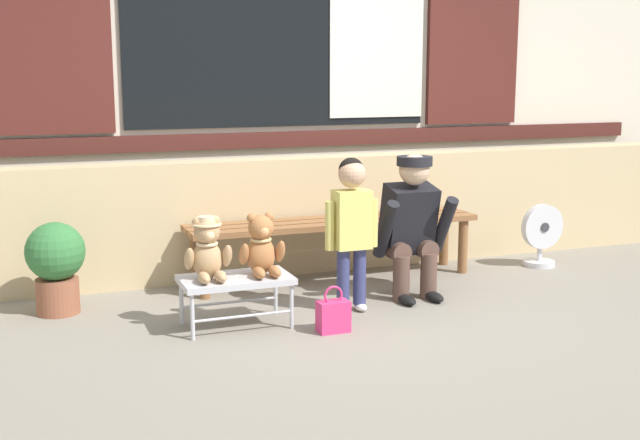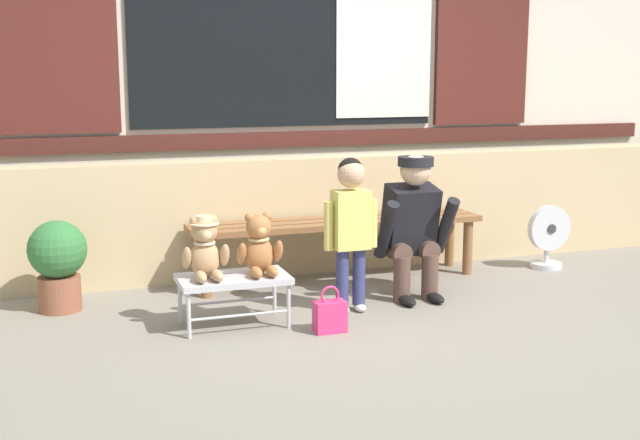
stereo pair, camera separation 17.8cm
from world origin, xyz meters
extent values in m
plane|color=gray|center=(0.00, 0.00, 0.00)|extent=(60.00, 60.00, 0.00)
cube|color=tan|center=(0.00, 1.43, 0.42)|extent=(6.96, 0.25, 0.85)
cube|color=beige|center=(0.00, 1.95, 1.77)|extent=(7.10, 0.20, 3.54)
cube|color=#471E19|center=(0.00, 1.83, 0.95)|extent=(6.54, 0.04, 0.12)
cube|color=black|center=(0.00, 1.84, 1.75)|extent=(2.40, 0.03, 1.40)
cube|color=silver|center=(0.80, 1.82, 1.75)|extent=(0.81, 0.02, 1.29)
cube|color=#4C1E19|center=(-1.68, 1.83, 1.75)|extent=(0.84, 0.05, 1.43)
cube|color=#4C1E19|center=(1.68, 1.83, 1.75)|extent=(0.84, 0.05, 1.43)
cube|color=brown|center=(0.13, 0.92, 0.42)|extent=(2.10, 0.11, 0.04)
cube|color=brown|center=(0.13, 1.06, 0.42)|extent=(2.10, 0.11, 0.04)
cube|color=brown|center=(0.13, 1.20, 0.42)|extent=(2.10, 0.11, 0.04)
cylinder|color=brown|center=(-0.84, 0.92, 0.20)|extent=(0.07, 0.07, 0.40)
cylinder|color=brown|center=(-0.84, 1.20, 0.20)|extent=(0.07, 0.07, 0.40)
cylinder|color=brown|center=(1.10, 0.92, 0.20)|extent=(0.07, 0.07, 0.40)
cylinder|color=brown|center=(1.10, 1.20, 0.20)|extent=(0.07, 0.07, 0.40)
cube|color=#BCBCC1|center=(-0.81, 0.27, 0.28)|extent=(0.64, 0.36, 0.04)
cylinder|color=#BCBCC1|center=(-1.10, 0.12, 0.13)|extent=(0.02, 0.02, 0.26)
cylinder|color=#BCBCC1|center=(-1.10, 0.42, 0.13)|extent=(0.02, 0.02, 0.26)
cylinder|color=#BCBCC1|center=(-0.52, 0.12, 0.13)|extent=(0.02, 0.02, 0.26)
cylinder|color=#BCBCC1|center=(-0.52, 0.42, 0.13)|extent=(0.02, 0.02, 0.26)
cylinder|color=#BCBCC1|center=(-0.81, 0.12, 0.10)|extent=(0.58, 0.02, 0.02)
cylinder|color=#BCBCC1|center=(-0.81, 0.42, 0.10)|extent=(0.58, 0.02, 0.02)
ellipsoid|color=tan|center=(-0.97, 0.29, 0.41)|extent=(0.17, 0.14, 0.22)
sphere|color=tan|center=(-0.97, 0.28, 0.58)|extent=(0.15, 0.15, 0.15)
sphere|color=#F4C188|center=(-0.97, 0.23, 0.56)|extent=(0.06, 0.06, 0.06)
sphere|color=tan|center=(-1.02, 0.29, 0.63)|extent=(0.06, 0.06, 0.06)
ellipsoid|color=tan|center=(-1.08, 0.26, 0.43)|extent=(0.06, 0.11, 0.16)
ellipsoid|color=tan|center=(-1.01, 0.18, 0.33)|extent=(0.06, 0.15, 0.06)
sphere|color=tan|center=(-0.91, 0.29, 0.63)|extent=(0.06, 0.06, 0.06)
ellipsoid|color=tan|center=(-0.86, 0.26, 0.43)|extent=(0.06, 0.11, 0.16)
ellipsoid|color=tan|center=(-0.92, 0.18, 0.33)|extent=(0.06, 0.15, 0.06)
torus|color=beige|center=(-0.97, 0.29, 0.51)|extent=(0.13, 0.13, 0.02)
cylinder|color=beige|center=(-0.97, 0.29, 0.62)|extent=(0.17, 0.17, 0.01)
cylinder|color=beige|center=(-0.97, 0.29, 0.64)|extent=(0.10, 0.10, 0.04)
ellipsoid|color=#A86B3D|center=(-0.65, 0.29, 0.41)|extent=(0.17, 0.14, 0.22)
sphere|color=#A86B3D|center=(-0.65, 0.28, 0.58)|extent=(0.15, 0.15, 0.15)
sphere|color=#E1955B|center=(-0.65, 0.23, 0.56)|extent=(0.06, 0.06, 0.06)
sphere|color=#A86B3D|center=(-0.70, 0.29, 0.63)|extent=(0.06, 0.06, 0.06)
ellipsoid|color=#A86B3D|center=(-0.76, 0.26, 0.43)|extent=(0.06, 0.11, 0.16)
ellipsoid|color=#A86B3D|center=(-0.69, 0.18, 0.33)|extent=(0.06, 0.15, 0.06)
sphere|color=#A86B3D|center=(-0.59, 0.29, 0.63)|extent=(0.06, 0.06, 0.06)
ellipsoid|color=#A86B3D|center=(-0.54, 0.26, 0.43)|extent=(0.06, 0.11, 0.16)
ellipsoid|color=#A86B3D|center=(-0.60, 0.18, 0.33)|extent=(0.06, 0.15, 0.06)
torus|color=#D6B775|center=(-0.65, 0.29, 0.51)|extent=(0.13, 0.13, 0.02)
cylinder|color=navy|center=(-0.11, 0.32, 0.22)|extent=(0.08, 0.08, 0.36)
ellipsoid|color=silver|center=(-0.11, 0.30, 0.03)|extent=(0.07, 0.12, 0.05)
cylinder|color=navy|center=(0.00, 0.32, 0.22)|extent=(0.08, 0.08, 0.36)
ellipsoid|color=silver|center=(0.00, 0.30, 0.03)|extent=(0.07, 0.12, 0.05)
cube|color=#DBD166|center=(-0.06, 0.32, 0.58)|extent=(0.22, 0.15, 0.36)
cylinder|color=#DBD166|center=(-0.20, 0.32, 0.55)|extent=(0.06, 0.06, 0.30)
cylinder|color=#DBD166|center=(0.09, 0.32, 0.55)|extent=(0.06, 0.06, 0.30)
sphere|color=tan|center=(-0.06, 0.32, 0.86)|extent=(0.17, 0.17, 0.17)
sphere|color=black|center=(-0.06, 0.33, 0.88)|extent=(0.16, 0.16, 0.16)
cylinder|color=brown|center=(0.33, 0.41, 0.15)|extent=(0.11, 0.11, 0.30)
cylinder|color=brown|center=(0.33, 0.55, 0.32)|extent=(0.13, 0.32, 0.13)
ellipsoid|color=black|center=(0.33, 0.33, 0.03)|extent=(0.09, 0.20, 0.06)
cylinder|color=brown|center=(0.53, 0.41, 0.15)|extent=(0.11, 0.11, 0.30)
cylinder|color=brown|center=(0.53, 0.55, 0.32)|extent=(0.13, 0.32, 0.13)
ellipsoid|color=black|center=(0.53, 0.33, 0.03)|extent=(0.09, 0.20, 0.06)
cube|color=black|center=(0.43, 0.52, 0.52)|extent=(0.32, 0.30, 0.47)
cylinder|color=black|center=(0.22, 0.42, 0.48)|extent=(0.08, 0.28, 0.40)
cylinder|color=black|center=(0.64, 0.42, 0.48)|extent=(0.08, 0.28, 0.40)
sphere|color=#DBB28E|center=(0.43, 0.45, 0.85)|extent=(0.20, 0.20, 0.20)
cylinder|color=black|center=(0.43, 0.45, 0.91)|extent=(0.23, 0.23, 0.06)
cube|color=brown|center=(0.62, 0.61, 0.38)|extent=(0.10, 0.22, 0.16)
cube|color=#E53370|center=(-0.31, -0.02, 0.09)|extent=(0.18, 0.11, 0.18)
torus|color=#E53370|center=(-0.31, -0.02, 0.22)|extent=(0.11, 0.01, 0.11)
cylinder|color=brown|center=(-1.76, 0.92, 0.11)|extent=(0.26, 0.26, 0.22)
sphere|color=#337038|center=(-1.76, 0.92, 0.39)|extent=(0.36, 0.36, 0.36)
cylinder|color=silver|center=(1.76, 0.90, 0.02)|extent=(0.24, 0.24, 0.04)
cylinder|color=silver|center=(1.76, 0.90, 0.09)|extent=(0.04, 0.04, 0.10)
cylinder|color=silver|center=(1.76, 0.88, 0.31)|extent=(0.34, 0.06, 0.34)
cylinder|color=#333338|center=(1.76, 0.88, 0.31)|extent=(0.07, 0.08, 0.07)
camera|label=1|loc=(-1.98, -4.17, 1.47)|focal=45.63mm
camera|label=2|loc=(-1.82, -4.23, 1.47)|focal=45.63mm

